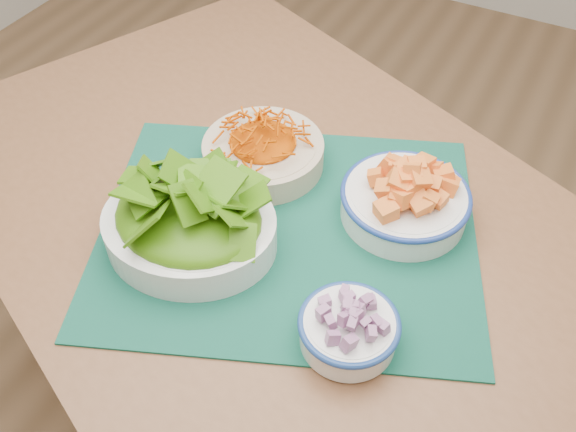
% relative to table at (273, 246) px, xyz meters
% --- Properties ---
extents(ground, '(4.00, 4.00, 0.00)m').
position_rel_table_xyz_m(ground, '(-0.22, 0.24, -0.66)').
color(ground, '#956E48').
rests_on(ground, ground).
extents(table, '(1.48, 1.27, 0.75)m').
position_rel_table_xyz_m(table, '(0.00, 0.00, 0.00)').
color(table, brown).
rests_on(table, ground).
extents(placemat, '(0.72, 0.66, 0.00)m').
position_rel_table_xyz_m(placemat, '(0.05, -0.03, 0.10)').
color(placemat, '#083428').
rests_on(placemat, table).
extents(carrot_bowl, '(0.26, 0.26, 0.07)m').
position_rel_table_xyz_m(carrot_bowl, '(-0.06, 0.08, 0.13)').
color(carrot_bowl, beige).
rests_on(carrot_bowl, placemat).
extents(squash_bowl, '(0.23, 0.23, 0.10)m').
position_rel_table_xyz_m(squash_bowl, '(0.19, 0.08, 0.15)').
color(squash_bowl, white).
rests_on(squash_bowl, placemat).
extents(lettuce_bowl, '(0.31, 0.28, 0.12)m').
position_rel_table_xyz_m(lettuce_bowl, '(-0.07, -0.13, 0.15)').
color(lettuce_bowl, white).
rests_on(lettuce_bowl, placemat).
extents(onion_bowl, '(0.17, 0.17, 0.07)m').
position_rel_table_xyz_m(onion_bowl, '(0.21, -0.17, 0.13)').
color(onion_bowl, white).
rests_on(onion_bowl, placemat).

